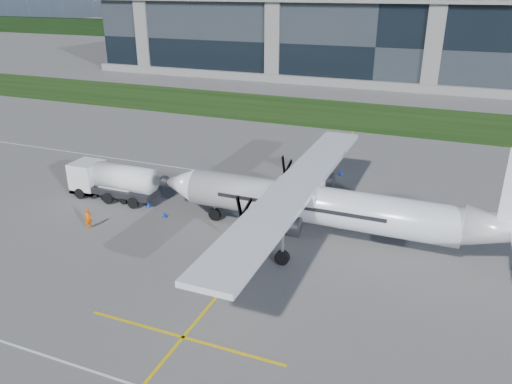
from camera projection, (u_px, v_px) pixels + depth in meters
name	position (u px, v px, depth m)	size (l,w,h in m)	color
ground	(333.00, 128.00, 67.77)	(400.00, 400.00, 0.00)	#625F5D
grass_strip	(346.00, 114.00, 74.62)	(400.00, 18.00, 0.04)	black
terminal_building	(384.00, 42.00, 99.16)	(120.00, 20.00, 15.00)	black
tree_line	(413.00, 38.00, 152.27)	(400.00, 6.00, 6.00)	black
yellow_taxiway_centerline	(280.00, 220.00, 41.04)	(0.20, 70.00, 0.01)	yellow
turboprop_aircraft	(332.00, 186.00, 36.01)	(28.76, 29.82, 8.95)	white
fuel_tanker_truck	(108.00, 180.00, 44.85)	(8.76, 2.85, 3.29)	silver
baggage_tug	(120.00, 188.00, 44.79)	(3.44, 2.06, 2.06)	silver
ground_crew_person	(88.00, 217.00, 39.26)	(0.80, 0.57, 1.96)	#F25907
safety_cone_stbdwing	(341.00, 173.00, 50.70)	(0.36, 0.36, 0.50)	#0C32D4
safety_cone_fwd	(148.00, 205.00, 43.30)	(0.36, 0.36, 0.50)	#0C32D4
safety_cone_nose_port	(165.00, 214.00, 41.47)	(0.36, 0.36, 0.50)	#0C32D4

